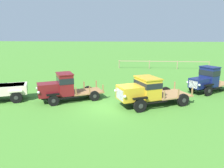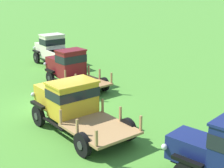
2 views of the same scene
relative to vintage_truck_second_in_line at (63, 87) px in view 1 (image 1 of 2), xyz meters
The scene contains 5 objects.
ground_plane 4.01m from the vintage_truck_second_in_line, 15.37° to the right, with size 240.00×240.00×0.00m, color #47842D.
paddock_fence 19.10m from the vintage_truck_second_in_line, 59.07° to the left, with size 13.03×0.29×1.21m.
vintage_truck_second_in_line is the anchor object (origin of this frame).
vintage_truck_midrow_center 6.20m from the vintage_truck_second_in_line, ahead, with size 5.74×4.16×2.08m.
vintage_truck_far_side 12.28m from the vintage_truck_second_in_line, 16.62° to the left, with size 4.54×3.82×2.30m.
Camera 1 is at (1.38, -14.62, 5.11)m, focal length 35.00 mm.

